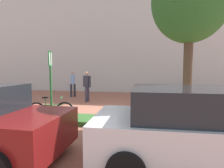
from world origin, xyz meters
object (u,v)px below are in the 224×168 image
object	(u,v)px
bike_at_sign	(51,110)
person_casual_tan	(73,82)
parking_sign_post	(51,76)
person_suited_navy	(87,84)
bike_rack_cluster	(180,93)
tree_sidewalk	(190,2)
car_white_hatch	(205,130)
bollard_steel	(145,93)

from	to	relation	value
bike_at_sign	person_casual_tan	size ratio (longest dim) A/B	0.95
parking_sign_post	person_suited_navy	xyz separation A→B (m)	(0.09, 3.87, -0.65)
bike_at_sign	bike_rack_cluster	world-z (taller)	bike_at_sign
parking_sign_post	bike_at_sign	world-z (taller)	parking_sign_post
tree_sidewalk	person_casual_tan	distance (m)	8.62
person_suited_navy	car_white_hatch	distance (m)	7.80
bike_rack_cluster	bollard_steel	distance (m)	2.57
bike_rack_cluster	bollard_steel	world-z (taller)	bollard_steel
bollard_steel	person_casual_tan	bearing A→B (deg)	171.06
bike_rack_cluster	bollard_steel	size ratio (longest dim) A/B	2.95
bollard_steel	tree_sidewalk	bearing A→B (deg)	-73.59
tree_sidewalk	parking_sign_post	size ratio (longest dim) A/B	2.11
tree_sidewalk	person_suited_navy	world-z (taller)	tree_sidewalk
parking_sign_post	bike_at_sign	distance (m)	1.29
tree_sidewalk	person_suited_navy	bearing A→B (deg)	140.47
person_suited_navy	person_casual_tan	bearing A→B (deg)	133.27
parking_sign_post	car_white_hatch	xyz separation A→B (m)	(4.50, -2.55, -0.88)
bike_rack_cluster	person_suited_navy	bearing A→B (deg)	-157.32
parking_sign_post	person_suited_navy	world-z (taller)	parking_sign_post
bike_rack_cluster	car_white_hatch	size ratio (longest dim) A/B	0.61
parking_sign_post	bollard_steel	world-z (taller)	parking_sign_post
parking_sign_post	person_casual_tan	distance (m)	5.67
parking_sign_post	bike_rack_cluster	size ratio (longest dim) A/B	0.94
parking_sign_post	bike_rack_cluster	xyz separation A→B (m)	(5.46, 6.12, -1.29)
person_suited_navy	bollard_steel	bearing A→B (deg)	14.64
car_white_hatch	parking_sign_post	bearing A→B (deg)	150.44
person_casual_tan	car_white_hatch	bearing A→B (deg)	-53.63
person_suited_navy	car_white_hatch	bearing A→B (deg)	-55.55
bike_rack_cluster	person_suited_navy	xyz separation A→B (m)	(-5.37, -2.24, 0.64)
bike_at_sign	bike_rack_cluster	xyz separation A→B (m)	(5.53, 6.05, -0.00)
person_suited_navy	car_white_hatch	world-z (taller)	person_suited_navy
tree_sidewalk	car_white_hatch	size ratio (longest dim) A/B	1.22
bike_rack_cluster	person_casual_tan	bearing A→B (deg)	-174.48
bike_at_sign	person_casual_tan	world-z (taller)	person_casual_tan
bollard_steel	parking_sign_post	bearing A→B (deg)	-125.10
tree_sidewalk	bike_at_sign	xyz separation A→B (m)	(-4.74, -0.03, -3.59)
tree_sidewalk	bike_at_sign	bearing A→B (deg)	-179.70
bollard_steel	car_white_hatch	size ratio (longest dim) A/B	0.21
parking_sign_post	bollard_steel	distance (m)	5.88
tree_sidewalk	parking_sign_post	xyz separation A→B (m)	(-4.68, -0.09, -2.31)
tree_sidewalk	parking_sign_post	bearing A→B (deg)	-178.86
person_suited_navy	parking_sign_post	bearing A→B (deg)	-91.39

